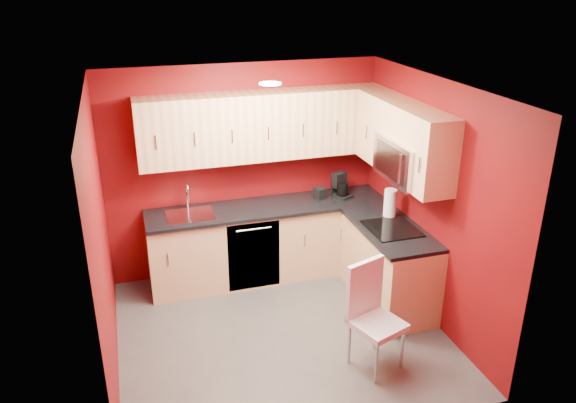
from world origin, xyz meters
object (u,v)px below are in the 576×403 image
napkin_holder (320,193)px  sink (190,211)px  dining_chair (378,319)px  paper_towel (390,203)px  microwave (407,160)px  coffee_maker (342,185)px

napkin_holder → sink: bearing=-179.0°
dining_chair → paper_towel: bearing=41.1°
microwave → sink: 2.43m
sink → dining_chair: size_ratio=0.51×
napkin_holder → dining_chair: bearing=-94.3°
coffee_maker → napkin_holder: size_ratio=2.23×
coffee_maker → napkin_holder: bearing=147.9°
paper_towel → sink: bearing=161.4°
microwave → sink: bearing=154.4°
coffee_maker → dining_chair: 2.04m
sink → napkin_holder: bearing=1.0°
napkin_holder → paper_towel: size_ratio=0.41×
coffee_maker → napkin_holder: coffee_maker is taller
coffee_maker → napkin_holder: 0.28m
microwave → paper_towel: bearing=89.3°
sink → coffee_maker: (1.82, -0.01, 0.11)m
napkin_holder → microwave: bearing=-62.1°
microwave → coffee_maker: microwave is taller
sink → napkin_holder: 1.55m
dining_chair → sink: bearing=106.5°
paper_towel → dining_chair: size_ratio=0.31×
microwave → napkin_holder: (-0.55, 1.03, -0.68)m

